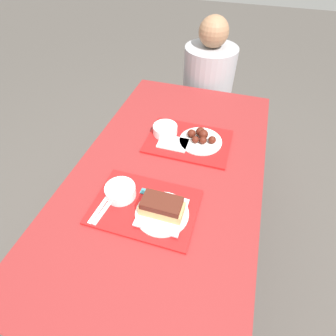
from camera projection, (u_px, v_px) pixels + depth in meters
The scene contains 14 objects.
ground_plane at pixel (168, 246), 1.76m from camera, with size 12.00×12.00×0.00m, color #4C4742.
picnic_table at pixel (168, 183), 1.30m from camera, with size 0.86×1.56×0.74m.
picnic_bench_far at pixel (204, 116), 2.16m from camera, with size 0.82×0.28×0.45m.
tray_near at pixel (145, 207), 1.07m from camera, with size 0.43×0.30×0.01m.
tray_far at pixel (188, 141), 1.36m from camera, with size 0.43×0.30×0.01m.
bowl_coleslaw_near at pixel (120, 191), 1.09m from camera, with size 0.13×0.13×0.05m.
brisket_sandwich_plate at pixel (162, 209), 1.02m from camera, with size 0.21×0.21×0.09m.
plastic_fork_near at pixel (101, 207), 1.06m from camera, with size 0.03×0.17×0.00m.
plastic_knife_near at pixel (106, 208), 1.06m from camera, with size 0.03×0.17×0.00m.
condiment_packet at pixel (145, 192), 1.12m from camera, with size 0.04×0.03×0.01m.
bowl_coleslaw_far at pixel (165, 129), 1.38m from camera, with size 0.13×0.13×0.05m.
wings_plate_far at pixel (201, 138), 1.34m from camera, with size 0.22×0.22×0.06m.
napkin_far at pixel (173, 143), 1.34m from camera, with size 0.15×0.10×0.01m.
person_seated_across at pixel (209, 76), 1.90m from camera, with size 0.36×0.36×0.68m.
Camera 1 is at (0.25, -0.81, 1.63)m, focal length 28.00 mm.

